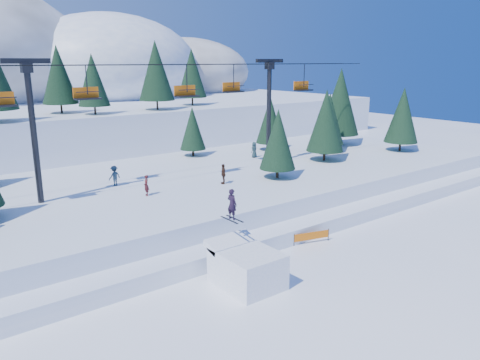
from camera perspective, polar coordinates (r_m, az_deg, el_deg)
ground at (r=27.39m, az=7.41°, el=-13.21°), size 160.00×160.00×0.00m
mid_shelf at (r=40.71m, az=-10.61°, el=-2.11°), size 70.00×22.00×2.50m
berm at (r=32.76m, az=-2.50°, el=-7.28°), size 70.00×6.00×1.10m
jump_kicker at (r=27.36m, az=0.73°, el=-10.37°), size 3.07×4.32×5.41m
chairlift at (r=39.83m, az=-9.59°, el=9.41°), size 46.00×3.21×10.28m
conifer_stand at (r=39.51m, az=-11.21°, el=5.77°), size 64.53×15.98×9.28m
distant_skiers at (r=39.05m, az=-11.07°, el=0.35°), size 28.24×8.11×1.71m
banner_near at (r=33.79m, az=8.71°, el=-6.76°), size 2.76×0.81×0.90m
banner_far at (r=36.52m, az=10.65°, el=-5.21°), size 2.83×0.49×0.90m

